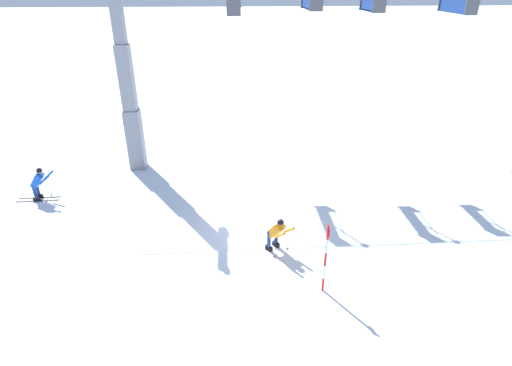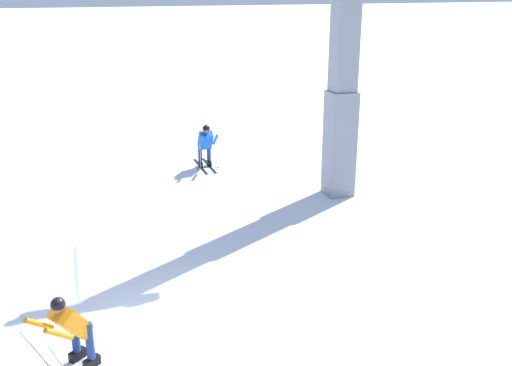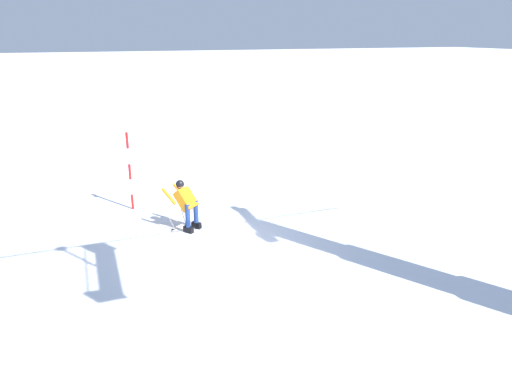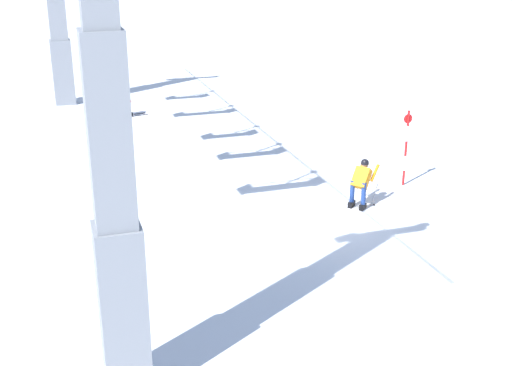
% 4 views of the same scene
% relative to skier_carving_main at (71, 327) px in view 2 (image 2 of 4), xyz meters
% --- Properties ---
extents(ground_plane, '(260.00, 260.00, 0.00)m').
position_rel_skier_carving_main_xyz_m(ground_plane, '(-0.56, 1.20, -0.78)').
color(ground_plane, white).
extents(skier_carving_main, '(1.50, 1.69, 1.51)m').
position_rel_skier_carving_main_xyz_m(skier_carving_main, '(0.00, 0.00, 0.00)').
color(skier_carving_main, white).
rests_on(skier_carving_main, ground_plane).
extents(lift_tower_near, '(0.73, 2.56, 9.41)m').
position_rel_skier_carving_main_xyz_m(lift_tower_near, '(-6.10, 7.34, 3.15)').
color(lift_tower_near, gray).
rests_on(lift_tower_near, ground_plane).
extents(skier_distant_uphill, '(1.75, 0.71, 1.61)m').
position_rel_skier_carving_main_xyz_m(skier_distant_uphill, '(-9.60, 4.29, 0.07)').
color(skier_distant_uphill, black).
rests_on(skier_distant_uphill, ground_plane).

